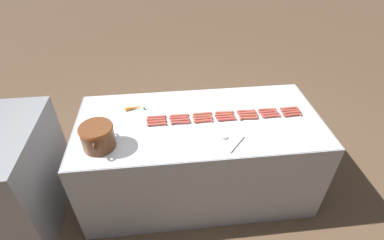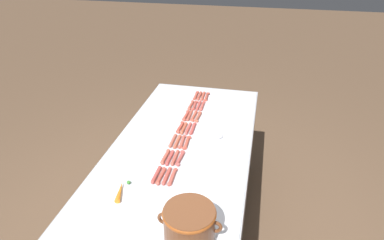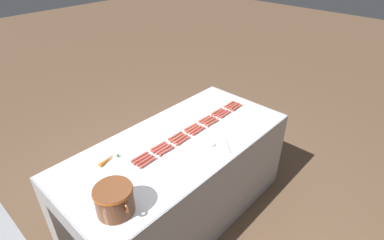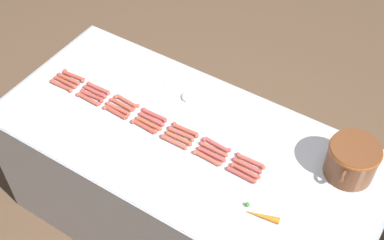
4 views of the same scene
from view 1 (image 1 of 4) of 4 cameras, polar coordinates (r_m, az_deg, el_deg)
The scene contains 34 objects.
ground_plane at distance 3.07m, azimuth 1.19°, elevation -12.93°, with size 20.00×20.00×0.00m, color brown.
griddle_counter at distance 2.74m, azimuth 1.30°, elevation -7.18°, with size 0.97×2.10×0.87m.
back_cabinet at distance 2.95m, azimuth -33.25°, elevation -9.69°, with size 0.97×0.78×0.98m, color gray.
hot_dog_0 at distance 2.64m, azimuth 19.31°, elevation 0.95°, with size 0.04×0.17×0.02m.
hot_dog_1 at distance 2.57m, azimuth 15.47°, elevation 0.73°, with size 0.03×0.17×0.02m.
hot_dog_2 at distance 2.50m, azimuth 11.20°, elevation 0.38°, with size 0.03×0.17×0.02m.
hot_dog_3 at distance 2.46m, azimuth 6.91°, elevation 0.12°, with size 0.03×0.17×0.02m.
hot_dog_4 at distance 2.42m, azimuth 2.25°, elevation -0.21°, with size 0.03×0.17×0.02m.
hot_dog_5 at distance 2.41m, azimuth -2.25°, elevation -0.52°, with size 0.03×0.17×0.02m.
hot_dog_6 at distance 2.40m, azimuth -6.97°, elevation -0.86°, with size 0.03×0.17×0.02m.
hot_dog_7 at distance 2.66m, azimuth 19.19°, elevation 1.41°, with size 0.03×0.17×0.02m.
hot_dog_8 at distance 2.59m, azimuth 15.22°, elevation 1.13°, with size 0.02×0.17×0.02m.
hot_dog_9 at distance 2.53m, azimuth 11.12°, elevation 0.87°, with size 0.03×0.17×0.02m.
hot_dog_10 at distance 2.48m, azimuth 6.65°, elevation 0.55°, with size 0.03×0.17×0.02m.
hot_dog_11 at distance 2.45m, azimuth 2.27°, elevation 0.30°, with size 0.03×0.17×0.02m.
hot_dog_12 at distance 2.43m, azimuth -2.37°, elevation -0.02°, with size 0.02×0.17×0.02m.
hot_dog_13 at distance 2.43m, azimuth -6.97°, elevation -0.34°, with size 0.02×0.17×0.02m.
hot_dog_14 at distance 2.69m, azimuth 18.90°, elevation 1.82°, with size 0.03×0.17×0.02m.
hot_dog_15 at distance 2.61m, azimuth 14.83°, elevation 1.59°, with size 0.03×0.17×0.02m.
hot_dog_16 at distance 2.56m, azimuth 10.90°, elevation 1.37°, with size 0.03×0.17×0.02m.
hot_dog_17 at distance 2.51m, azimuth 6.36°, elevation 1.05°, with size 0.03×0.17×0.02m.
hot_dog_18 at distance 2.48m, azimuth 1.99°, elevation 0.77°, with size 0.03×0.17×0.02m.
hot_dog_19 at distance 2.46m, azimuth -2.62°, elevation 0.45°, with size 0.03×0.17×0.02m.
hot_dog_20 at distance 2.46m, azimuth -7.16°, elevation 0.15°, with size 0.03×0.17×0.02m.
hot_dog_21 at distance 2.71m, azimuth 18.66°, elevation 2.23°, with size 0.03×0.17×0.02m.
hot_dog_22 at distance 2.64m, azimuth 14.62°, elevation 2.01°, with size 0.03×0.17×0.02m.
hot_dog_23 at distance 2.58m, azimuth 10.62°, elevation 1.74°, with size 0.03×0.17×0.02m.
hot_dog_24 at distance 2.53m, azimuth 6.41°, elevation 1.48°, with size 0.03×0.17×0.02m.
hot_dog_25 at distance 2.50m, azimuth 2.04°, elevation 1.26°, with size 0.03×0.17×0.02m.
hot_dog_26 at distance 2.48m, azimuth -2.55°, elevation 0.91°, with size 0.03×0.17×0.02m.
hot_dog_27 at distance 2.48m, azimuth -7.04°, elevation 0.61°, with size 0.03×0.17×0.02m.
bean_pot at distance 2.24m, azimuth -18.25°, elevation -2.96°, with size 0.31×0.25×0.19m.
serving_spoon at distance 2.27m, azimuth 7.18°, elevation -3.77°, with size 0.23×0.21×0.02m.
carrot at distance 2.62m, azimuth -11.18°, elevation 2.43°, with size 0.07×0.18×0.03m.
Camera 1 is at (-1.91, 0.28, 2.38)m, focal length 26.89 mm.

